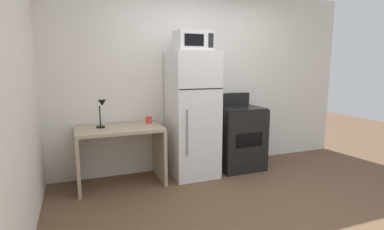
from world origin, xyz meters
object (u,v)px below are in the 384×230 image
(desk, at_px, (120,145))
(coffee_mug, at_px, (149,120))
(refrigerator, at_px, (192,115))
(desk_lamp, at_px, (102,109))
(oven_range, at_px, (238,137))
(microwave, at_px, (193,41))

(desk, relative_size, coffee_mug, 11.24)
(coffee_mug, distance_m, refrigerator, 0.60)
(desk_lamp, distance_m, refrigerator, 1.20)
(desk_lamp, distance_m, oven_range, 2.00)
(microwave, bearing_deg, coffee_mug, 164.80)
(microwave, distance_m, oven_range, 1.56)
(oven_range, bearing_deg, coffee_mug, 174.77)
(desk, height_order, microwave, microwave)
(refrigerator, height_order, oven_range, refrigerator)
(desk, relative_size, refrigerator, 0.62)
(desk, relative_size, microwave, 2.32)
(coffee_mug, xyz_separation_m, refrigerator, (0.58, -0.14, 0.06))
(desk_lamp, relative_size, coffee_mug, 3.72)
(coffee_mug, distance_m, oven_range, 1.37)
(desk_lamp, height_order, coffee_mug, desk_lamp)
(refrigerator, bearing_deg, desk, 179.91)
(refrigerator, distance_m, microwave, 0.99)
(refrigerator, relative_size, microwave, 3.72)
(desk, distance_m, microwave, 1.65)
(coffee_mug, height_order, refrigerator, refrigerator)
(oven_range, bearing_deg, refrigerator, -178.77)
(coffee_mug, relative_size, microwave, 0.21)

